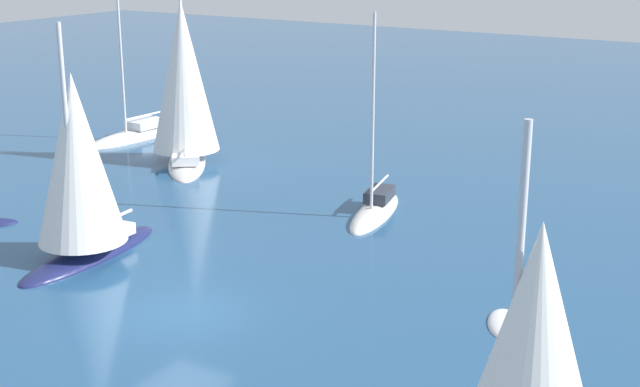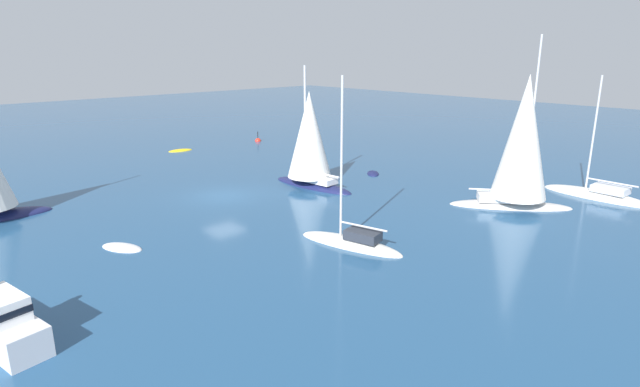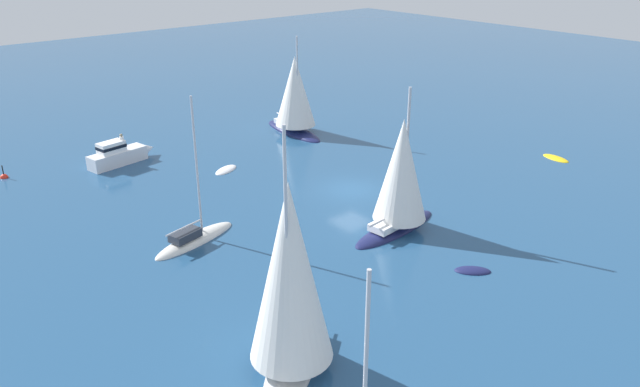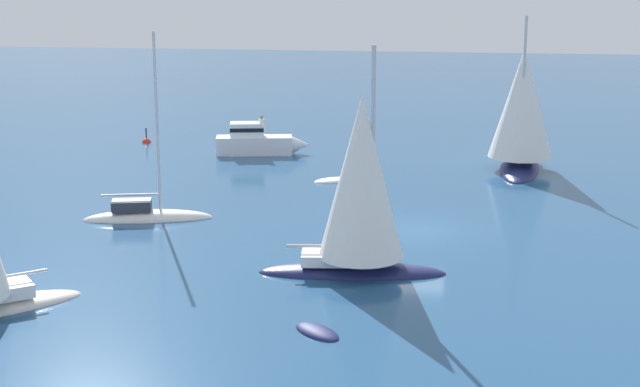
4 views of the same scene
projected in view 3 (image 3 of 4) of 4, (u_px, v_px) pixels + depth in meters
name	position (u px, v px, depth m)	size (l,w,h in m)	color
ground_plane	(351.00, 190.00, 43.27)	(160.00, 160.00, 0.00)	navy
dinghy	(226.00, 170.00, 46.81)	(2.61, 2.00, 0.38)	white
yacht	(401.00, 179.00, 36.39)	(7.31, 3.53, 9.07)	#191E4C
skiff	(473.00, 271.00, 32.86)	(2.04, 2.04, 0.39)	#191E4C
yacht_1	(291.00, 284.00, 24.11)	(7.14, 6.24, 10.96)	silver
yacht_2	(194.00, 239.00, 35.97)	(6.07, 2.74, 9.00)	silver
launch	(120.00, 154.00, 47.88)	(5.79, 2.21, 2.41)	white
dinghy_1	(556.00, 159.00, 49.21)	(1.44, 2.51, 0.32)	yellow
ketch	(295.00, 99.00, 54.41)	(3.88, 8.11, 9.07)	#191E4C
mooring_buoy	(4.00, 178.00, 45.37)	(0.57, 0.57, 1.24)	red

